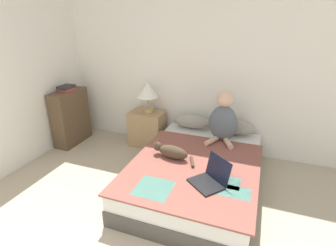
# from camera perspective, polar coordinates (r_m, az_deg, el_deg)

# --- Properties ---
(wall_back) EXTENTS (5.44, 0.05, 2.55)m
(wall_back) POSITION_cam_1_polar(r_m,az_deg,el_deg) (3.96, 8.02, 11.79)
(wall_back) COLOR white
(wall_back) RESTS_ON ground_plane
(bed) EXTENTS (1.45, 2.04, 0.39)m
(bed) POSITION_cam_1_polar(r_m,az_deg,el_deg) (3.31, 6.30, -10.62)
(bed) COLOR #4C4742
(bed) RESTS_ON ground_plane
(pillow_near) EXTENTS (0.58, 0.23, 0.21)m
(pillow_near) POSITION_cam_1_polar(r_m,az_deg,el_deg) (4.01, 5.31, 0.41)
(pillow_near) COLOR gray
(pillow_near) RESTS_ON bed
(pillow_far) EXTENTS (0.58, 0.23, 0.21)m
(pillow_far) POSITION_cam_1_polar(r_m,az_deg,el_deg) (3.91, 14.28, -0.80)
(pillow_far) COLOR gray
(pillow_far) RESTS_ON bed
(person_sitting) EXTENTS (0.39, 0.38, 0.70)m
(person_sitting) POSITION_cam_1_polar(r_m,az_deg,el_deg) (3.59, 11.93, 0.71)
(person_sitting) COLOR slate
(person_sitting) RESTS_ON bed
(cat_tabby) EXTENTS (0.57, 0.25, 0.17)m
(cat_tabby) POSITION_cam_1_polar(r_m,az_deg,el_deg) (3.17, 0.67, -6.19)
(cat_tabby) COLOR #473828
(cat_tabby) RESTS_ON bed
(laptop_open) EXTENTS (0.45, 0.45, 0.27)m
(laptop_open) POSITION_cam_1_polar(r_m,az_deg,el_deg) (2.76, 9.18, -11.83)
(laptop_open) COLOR black
(laptop_open) RESTS_ON bed
(nightstand) EXTENTS (0.54, 0.39, 0.57)m
(nightstand) POSITION_cam_1_polar(r_m,az_deg,el_deg) (4.28, -4.56, -1.16)
(nightstand) COLOR tan
(nightstand) RESTS_ON ground_plane
(table_lamp) EXTENTS (0.33, 0.33, 0.48)m
(table_lamp) POSITION_cam_1_polar(r_m,az_deg,el_deg) (4.06, -4.44, 6.93)
(table_lamp) COLOR tan
(table_lamp) RESTS_ON nightstand
(bookshelf) EXTENTS (0.27, 0.65, 0.89)m
(bookshelf) POSITION_cam_1_polar(r_m,az_deg,el_deg) (4.58, -20.42, 1.21)
(bookshelf) COLOR brown
(bookshelf) RESTS_ON ground_plane
(book_stack_top) EXTENTS (0.20, 0.24, 0.09)m
(book_stack_top) POSITION_cam_1_polar(r_m,az_deg,el_deg) (4.43, -21.24, 7.08)
(book_stack_top) COLOR #B24238
(book_stack_top) RESTS_ON bookshelf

